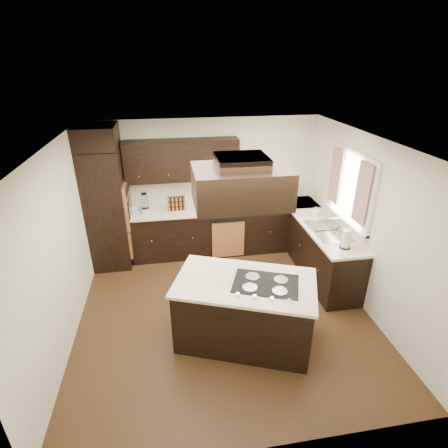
{
  "coord_description": "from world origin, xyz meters",
  "views": [
    {
      "loc": [
        -0.68,
        -4.13,
        3.45
      ],
      "look_at": [
        0.1,
        0.6,
        1.15
      ],
      "focal_mm": 28.0,
      "sensor_mm": 36.0,
      "label": 1
    }
  ],
  "objects": [
    {
      "name": "floor",
      "position": [
        0.0,
        0.0,
        -0.01
      ],
      "size": [
        4.2,
        4.2,
        0.02
      ],
      "primitive_type": "cube",
      "color": "brown",
      "rests_on": "ground"
    },
    {
      "name": "ceiling",
      "position": [
        0.0,
        0.0,
        2.51
      ],
      "size": [
        4.2,
        4.2,
        0.02
      ],
      "primitive_type": "cube",
      "color": "white",
      "rests_on": "ground"
    },
    {
      "name": "wall_back",
      "position": [
        0.0,
        2.11,
        1.25
      ],
      "size": [
        4.2,
        0.02,
        2.5
      ],
      "primitive_type": "cube",
      "color": "#EDE9CB",
      "rests_on": "ground"
    },
    {
      "name": "wall_front",
      "position": [
        0.0,
        -2.11,
        1.25
      ],
      "size": [
        4.2,
        0.02,
        2.5
      ],
      "primitive_type": "cube",
      "color": "#EDE9CB",
      "rests_on": "ground"
    },
    {
      "name": "wall_left",
      "position": [
        -2.11,
        0.0,
        1.25
      ],
      "size": [
        0.02,
        4.2,
        2.5
      ],
      "primitive_type": "cube",
      "color": "#EDE9CB",
      "rests_on": "ground"
    },
    {
      "name": "wall_right",
      "position": [
        2.11,
        0.0,
        1.25
      ],
      "size": [
        0.02,
        4.2,
        2.5
      ],
      "primitive_type": "cube",
      "color": "#EDE9CB",
      "rests_on": "ground"
    },
    {
      "name": "oven_column",
      "position": [
        -1.78,
        1.71,
        1.06
      ],
      "size": [
        0.65,
        0.75,
        2.12
      ],
      "primitive_type": "cube",
      "color": "black",
      "rests_on": "floor"
    },
    {
      "name": "wall_oven_face",
      "position": [
        -1.43,
        1.71,
        1.12
      ],
      "size": [
        0.05,
        0.62,
        0.78
      ],
      "primitive_type": "cube",
      "color": "#B76E3D",
      "rests_on": "oven_column"
    },
    {
      "name": "base_cabinets_back",
      "position": [
        0.03,
        1.8,
        0.44
      ],
      "size": [
        2.93,
        0.6,
        0.88
      ],
      "primitive_type": "cube",
      "color": "black",
      "rests_on": "floor"
    },
    {
      "name": "base_cabinets_right",
      "position": [
        1.8,
        0.9,
        0.44
      ],
      "size": [
        0.6,
        2.4,
        0.88
      ],
      "primitive_type": "cube",
      "color": "black",
      "rests_on": "floor"
    },
    {
      "name": "countertop_back",
      "position": [
        0.03,
        1.79,
        0.9
      ],
      "size": [
        2.93,
        0.63,
        0.04
      ],
      "primitive_type": "cube",
      "color": "#FFEBCE",
      "rests_on": "base_cabinets_back"
    },
    {
      "name": "countertop_right",
      "position": [
        1.79,
        0.9,
        0.9
      ],
      "size": [
        0.63,
        2.4,
        0.04
      ],
      "primitive_type": "cube",
      "color": "#FFEBCE",
      "rests_on": "base_cabinets_right"
    },
    {
      "name": "upper_cabinets",
      "position": [
        -0.43,
        1.93,
        1.81
      ],
      "size": [
        2.0,
        0.34,
        0.72
      ],
      "primitive_type": "cube",
      "color": "black",
      "rests_on": "wall_back"
    },
    {
      "name": "dishwasher_front",
      "position": [
        0.33,
        1.5,
        0.4
      ],
      "size": [
        0.6,
        0.05,
        0.72
      ],
      "primitive_type": "cube",
      "color": "#B76E3D",
      "rests_on": "floor"
    },
    {
      "name": "window_frame",
      "position": [
        2.07,
        0.55,
        1.65
      ],
      "size": [
        0.06,
        1.32,
        1.12
      ],
      "primitive_type": "cube",
      "color": "white",
      "rests_on": "wall_right"
    },
    {
      "name": "window_pane",
      "position": [
        2.1,
        0.55,
        1.65
      ],
      "size": [
        0.0,
        1.2,
        1.0
      ],
      "primitive_type": "cube",
      "color": "white",
      "rests_on": "wall_right"
    },
    {
      "name": "curtain_left",
      "position": [
        2.01,
        0.13,
        1.7
      ],
      "size": [
        0.02,
        0.34,
        0.9
      ],
      "primitive_type": "cube",
      "color": "beige",
      "rests_on": "wall_right"
    },
    {
      "name": "curtain_right",
      "position": [
        2.01,
        0.97,
        1.7
      ],
      "size": [
        0.02,
        0.34,
        0.9
      ],
      "primitive_type": "cube",
      "color": "beige",
      "rests_on": "wall_right"
    },
    {
      "name": "sink_rim",
      "position": [
        1.8,
        0.55,
        0.92
      ],
      "size": [
        0.52,
        0.84,
        0.01
      ],
      "primitive_type": "cube",
      "color": "silver",
      "rests_on": "countertop_right"
    },
    {
      "name": "island",
      "position": [
        0.17,
        -0.61,
        0.44
      ],
      "size": [
        1.9,
        1.46,
        0.88
      ],
      "primitive_type": "cube",
      "rotation": [
        0.0,
        0.0,
        -0.37
      ],
      "color": "black",
      "rests_on": "floor"
    },
    {
      "name": "island_top",
      "position": [
        0.17,
        -0.61,
        0.9
      ],
      "size": [
        1.98,
        1.54,
        0.04
      ],
      "primitive_type": "cube",
      "rotation": [
        0.0,
        0.0,
        -0.37
      ],
      "color": "#FFEBCE",
      "rests_on": "island"
    },
    {
      "name": "cooktop",
      "position": [
        0.41,
        -0.7,
        0.93
      ],
      "size": [
        0.93,
        0.78,
        0.01
      ],
      "primitive_type": "cube",
      "rotation": [
        0.0,
        0.0,
        -0.37
      ],
      "color": "black",
      "rests_on": "island_top"
    },
    {
      "name": "range_hood",
      "position": [
        0.1,
        -0.55,
        2.16
      ],
      "size": [
        1.05,
        0.72,
        0.42
      ],
      "primitive_type": "cube",
      "color": "black",
      "rests_on": "ceiling"
    },
    {
      "name": "hood_duct",
      "position": [
        0.1,
        -0.55,
        2.44
      ],
      "size": [
        0.55,
        0.5,
        0.13
      ],
      "primitive_type": "cube",
      "color": "black",
      "rests_on": "ceiling"
    },
    {
      "name": "blender_base",
      "position": [
        -1.13,
        1.75,
        0.97
      ],
      "size": [
        0.15,
        0.15,
        0.1
      ],
      "primitive_type": "cylinder",
      "color": "silver",
      "rests_on": "countertop_back"
    },
    {
      "name": "blender_pitcher",
      "position": [
        -1.13,
        1.75,
        1.15
      ],
      "size": [
        0.13,
        0.13,
        0.26
      ],
      "primitive_type": "cone",
      "color": "silver",
      "rests_on": "blender_base"
    },
    {
      "name": "spice_rack",
      "position": [
        -0.57,
        1.8,
        1.05
      ],
      "size": [
        0.31,
        0.1,
        0.26
      ],
      "primitive_type": "cube",
      "rotation": [
        0.0,
        0.0,
        0.07
      ],
      "color": "black",
      "rests_on": "countertop_back"
    },
    {
      "name": "mixing_bowl",
      "position": [
        -1.34,
        1.79,
        0.95
      ],
      "size": [
        0.32,
        0.32,
        0.07
      ],
      "primitive_type": "imported",
      "rotation": [
        0.0,
        0.0,
        0.16
      ],
      "color": "white",
      "rests_on": "countertop_back"
    },
    {
      "name": "soap_bottle",
      "position": [
        1.81,
        1.12,
        1.01
      ],
      "size": [
        0.1,
        0.1,
        0.18
      ],
      "primitive_type": "imported",
      "rotation": [
        0.0,
        0.0,
        0.32
      ],
      "color": "white",
      "rests_on": "countertop_right"
    },
    {
      "name": "paper_towel",
      "position": [
        1.8,
        -0.01,
        1.06
      ],
      "size": [
        0.14,
        0.14,
        0.29
      ],
      "primitive_type": "cylinder",
      "rotation": [
        0.0,
        0.0,
        -0.02
      ],
      "color": "white",
      "rests_on": "countertop_right"
    }
  ]
}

